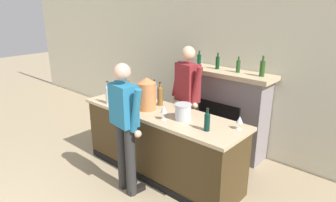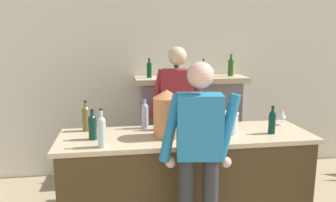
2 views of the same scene
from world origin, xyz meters
name	(u,v)px [view 1 (image 1 of 2)]	position (x,y,z in m)	size (l,w,h in m)	color
wall_back_panel	(222,67)	(0.00, 4.33, 1.38)	(12.00, 0.07, 2.75)	silver
bar_counter	(160,143)	(-0.04, 2.84, 0.49)	(2.51, 0.76, 0.97)	#44321A
fireplace_stone	(226,112)	(0.28, 4.07, 0.70)	(1.50, 0.52, 1.69)	gray
person_customer	(125,124)	(-0.07, 2.22, 0.96)	(0.65, 0.34, 1.74)	#2C2C2C
person_bartender	(187,99)	(-0.03, 3.41, 1.01)	(0.65, 0.37, 1.81)	brown
copper_dispenser	(147,94)	(-0.24, 2.78, 1.20)	(0.26, 0.30, 0.46)	#D07C47
ice_bucket_steel	(183,112)	(0.38, 2.82, 1.07)	(0.22, 0.22, 0.21)	silver
wine_bottle_chardonnay_pale	(116,91)	(-0.95, 2.81, 1.10)	(0.08, 0.08, 0.29)	#0E3228
wine_bottle_burgundy_dark	(207,121)	(0.81, 2.73, 1.09)	(0.07, 0.07, 0.28)	#092D25
wine_bottle_riesling_slim	(108,94)	(-0.85, 2.57, 1.12)	(0.07, 0.07, 0.35)	#ACB8BC
wine_bottle_port_short	(127,85)	(-1.03, 3.11, 1.11)	(0.08, 0.08, 0.32)	brown
wine_bottle_rose_blush	(154,92)	(-0.43, 3.12, 1.11)	(0.07, 0.07, 0.33)	#9EA8C2
wine_bottle_merlot_tall	(160,95)	(-0.23, 3.03, 1.12)	(0.08, 0.08, 0.35)	brown
wine_glass_by_dispenser	(240,120)	(1.08, 3.02, 1.08)	(0.08, 0.08, 0.17)	silver
wine_glass_back_row	(164,110)	(0.20, 2.65, 1.10)	(0.09, 0.09, 0.19)	silver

